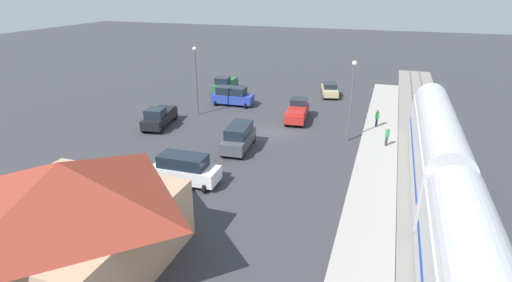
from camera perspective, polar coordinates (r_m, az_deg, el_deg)
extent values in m
plane|color=#38383D|center=(38.55, 2.47, 1.26)|extent=(200.00, 200.00, 0.00)
cube|color=gray|center=(37.35, 23.51, -1.17)|extent=(4.80, 70.00, 0.18)
cube|color=#59544C|center=(37.38, 24.64, -1.08)|extent=(0.10, 70.00, 0.12)
cube|color=#59544C|center=(37.23, 22.46, -0.82)|extent=(0.10, 70.00, 0.12)
cube|color=#A8A399|center=(37.13, 17.42, -0.34)|extent=(3.20, 46.00, 0.30)
cube|color=silver|center=(31.97, 24.53, -1.09)|extent=(2.90, 17.46, 3.70)
cube|color=#19389E|center=(31.93, 21.86, -1.27)|extent=(0.04, 16.06, 0.36)
cylinder|color=silver|center=(31.39, 25.02, 1.86)|extent=(2.75, 16.76, 2.76)
cube|color=tan|center=(22.34, -25.16, -12.36)|extent=(9.03, 8.85, 3.48)
pyramid|color=maroon|center=(20.95, -26.43, -5.70)|extent=(9.83, 9.65, 2.34)
cube|color=#4C3323|center=(25.46, -18.13, -8.71)|extent=(1.10, 0.08, 2.10)
cylinder|color=#333338|center=(36.28, 18.43, -0.01)|extent=(0.22, 0.22, 0.85)
cylinder|color=green|center=(36.03, 18.57, 1.08)|extent=(0.36, 0.36, 0.62)
sphere|color=tan|center=(35.89, 18.65, 1.72)|extent=(0.24, 0.24, 0.24)
cylinder|color=#23284C|center=(40.90, 17.13, 2.59)|extent=(0.22, 0.22, 0.85)
cylinder|color=green|center=(40.67, 17.24, 3.56)|extent=(0.36, 0.36, 0.62)
sphere|color=tan|center=(40.55, 17.31, 4.14)|extent=(0.24, 0.24, 0.24)
cube|color=#47494F|center=(34.25, -2.55, 0.07)|extent=(2.41, 5.06, 1.00)
cube|color=#19232D|center=(34.05, -2.50, 1.63)|extent=(2.04, 3.58, 0.88)
cylinder|color=black|center=(32.54, -2.00, -2.09)|extent=(0.22, 0.68, 0.68)
cylinder|color=black|center=(33.01, -4.88, -1.80)|extent=(0.22, 0.68, 0.68)
cylinder|color=black|center=(35.93, -0.38, 0.30)|extent=(0.22, 0.68, 0.68)
cylinder|color=black|center=(36.36, -3.01, 0.53)|extent=(0.22, 0.68, 0.68)
cube|color=black|center=(41.22, -13.83, 3.25)|extent=(2.94, 5.67, 0.92)
cube|color=#19232D|center=(40.05, -14.47, 3.97)|extent=(2.02, 2.02, 0.84)
cylinder|color=black|center=(39.17, -13.72, 1.57)|extent=(0.22, 0.76, 0.76)
cylinder|color=black|center=(39.83, -16.03, 1.67)|extent=(0.22, 0.76, 0.76)
cylinder|color=black|center=(42.96, -11.68, 3.54)|extent=(0.22, 0.76, 0.76)
cylinder|color=black|center=(43.56, -13.82, 3.61)|extent=(0.22, 0.76, 0.76)
cube|color=black|center=(41.89, -13.43, 4.39)|extent=(2.39, 3.27, 0.20)
cube|color=red|center=(41.94, 6.05, 4.09)|extent=(2.49, 5.57, 0.92)
cube|color=#19232D|center=(42.66, 6.28, 5.62)|extent=(1.89, 1.89, 0.84)
cylinder|color=black|center=(44.22, 5.29, 4.43)|extent=(0.22, 0.76, 0.76)
cylinder|color=black|center=(44.03, 7.51, 4.26)|extent=(0.22, 0.76, 0.76)
cylinder|color=black|center=(40.17, 4.40, 2.66)|extent=(0.22, 0.76, 0.76)
cylinder|color=black|center=(39.97, 6.84, 2.46)|extent=(0.22, 0.76, 0.76)
cube|color=red|center=(40.88, 5.91, 4.45)|extent=(2.15, 3.14, 0.20)
cube|color=#283D9E|center=(47.27, -3.40, 6.21)|extent=(4.99, 2.18, 1.00)
cube|color=#19232D|center=(47.08, -3.60, 7.33)|extent=(3.51, 1.88, 0.88)
cylinder|color=black|center=(47.61, -0.87, 5.74)|extent=(0.22, 0.68, 0.68)
cylinder|color=black|center=(46.04, -1.50, 5.17)|extent=(0.22, 0.68, 0.68)
cylinder|color=black|center=(48.83, -5.16, 6.06)|extent=(0.22, 0.68, 0.68)
cylinder|color=black|center=(47.30, -5.91, 5.51)|extent=(0.22, 0.68, 0.68)
cube|color=white|center=(28.90, -10.20, -4.58)|extent=(4.95, 2.08, 1.00)
cube|color=#19232D|center=(28.57, -10.59, -2.85)|extent=(3.47, 1.81, 0.88)
cylinder|color=black|center=(29.05, -6.01, -5.30)|extent=(0.22, 0.68, 0.68)
cylinder|color=black|center=(27.67, -7.42, -6.83)|extent=(0.22, 0.68, 0.68)
cylinder|color=black|center=(30.65, -12.57, -4.22)|extent=(0.22, 0.68, 0.68)
cylinder|color=black|center=(29.34, -14.21, -5.60)|extent=(0.22, 0.68, 0.68)
cube|color=#236638|center=(53.79, -4.48, 8.11)|extent=(2.30, 5.51, 0.92)
cube|color=#19232D|center=(52.65, -4.88, 8.78)|extent=(1.83, 1.83, 0.84)
cylinder|color=black|center=(51.66, -4.36, 7.01)|extent=(0.22, 0.76, 0.76)
cylinder|color=black|center=(52.25, -6.15, 7.12)|extent=(0.22, 0.76, 0.76)
cylinder|color=black|center=(55.60, -2.87, 8.12)|extent=(0.22, 0.76, 0.76)
cylinder|color=black|center=(56.15, -4.56, 8.21)|extent=(0.22, 0.76, 0.76)
cube|color=#236638|center=(54.53, -4.16, 8.91)|extent=(2.05, 3.08, 0.20)
cube|color=#C6B284|center=(52.07, 10.67, 7.20)|extent=(2.88, 4.81, 0.76)
cube|color=#19232D|center=(51.90, 10.72, 7.95)|extent=(2.10, 2.49, 0.64)
cylinder|color=black|center=(53.73, 9.62, 7.31)|extent=(0.22, 0.68, 0.68)
cylinder|color=black|center=(53.88, 11.33, 7.23)|extent=(0.22, 0.68, 0.68)
cylinder|color=black|center=(50.45, 9.90, 6.34)|extent=(0.22, 0.68, 0.68)
cylinder|color=black|center=(50.62, 11.71, 6.26)|extent=(0.22, 0.68, 0.68)
cylinder|color=#515156|center=(36.34, 13.62, 5.21)|extent=(0.16, 0.16, 7.03)
sphere|color=#EAE5C6|center=(35.51, 14.15, 10.93)|extent=(0.44, 0.44, 0.44)
cylinder|color=#515156|center=(43.46, -8.67, 8.28)|extent=(0.16, 0.16, 7.07)
sphere|color=#EAE5C6|center=(42.77, -8.96, 13.12)|extent=(0.44, 0.44, 0.44)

